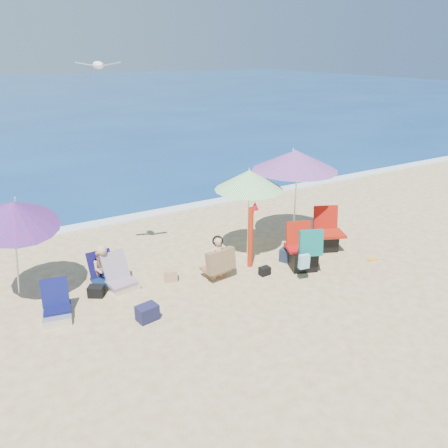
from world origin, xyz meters
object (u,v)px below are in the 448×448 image
person_left (102,268)px  person_center (218,259)px  chair_rainbow (121,280)px  camp_chair_left (325,237)px  umbrella_blue (14,213)px  umbrella_striped (249,180)px  umbrella_turquoise (295,160)px  chair_navy (57,310)px  furled_umbrella (251,232)px  camp_chair_right (303,253)px  seagull (98,65)px

person_left → person_center: bearing=-23.1°
chair_rainbow → camp_chair_left: camp_chair_left is taller
umbrella_blue → person_left: size_ratio=2.41×
umbrella_striped → person_center: (-1.19, -0.70, -1.33)m
umbrella_striped → person_center: size_ratio=2.18×
umbrella_turquoise → camp_chair_left: (0.39, -0.80, -1.74)m
umbrella_turquoise → person_left: size_ratio=2.61×
umbrella_turquoise → umbrella_blue: 6.07m
person_left → umbrella_striped: bearing=-3.7°
chair_rainbow → chair_navy: bearing=-161.2°
furled_umbrella → person_left: (-3.04, 0.79, -0.42)m
furled_umbrella → camp_chair_right: (0.91, -0.67, -0.46)m
furled_umbrella → camp_chair_left: 2.11m
chair_navy → umbrella_blue: bearing=108.9°
person_center → seagull: seagull is taller
seagull → chair_navy: bearing=-140.3°
umbrella_striped → umbrella_blue: size_ratio=0.96×
chair_rainbow → seagull: seagull is taller
person_center → person_left: 2.34m
camp_chair_left → seagull: bearing=162.9°
camp_chair_left → camp_chair_right: camp_chair_right is taller
chair_navy → camp_chair_right: (4.99, -0.72, 0.19)m
umbrella_striped → camp_chair_right: size_ratio=1.99×
furled_umbrella → chair_rainbow: size_ratio=2.08×
camp_chair_right → chair_navy: bearing=171.8°
camp_chair_right → camp_chair_left: bearing=26.1°
person_center → umbrella_blue: bearing=162.2°
furled_umbrella → umbrella_turquoise: bearing=22.5°
person_left → seagull: bearing=47.7°
person_left → furled_umbrella: bearing=-14.5°
umbrella_turquoise → camp_chair_left: umbrella_turquoise is taller
furled_umbrella → chair_navy: bearing=179.3°
furled_umbrella → seagull: (-2.57, 1.30, 3.37)m
camp_chair_left → person_left: camp_chair_left is taller
camp_chair_left → camp_chair_right: bearing=-153.9°
umbrella_blue → seagull: size_ratio=2.71×
furled_umbrella → umbrella_striped: bearing=62.5°
person_center → seagull: 4.34m
camp_chair_left → camp_chair_right: 1.26m
umbrella_striped → chair_navy: (-4.38, -0.53, -1.61)m
umbrella_blue → camp_chair_right: bearing=-17.4°
umbrella_turquoise → seagull: 4.78m
furled_umbrella → camp_chair_right: 1.22m
camp_chair_right → person_left: camp_chair_right is taller
seagull → camp_chair_left: bearing=-17.1°
furled_umbrella → person_center: 0.97m
umbrella_blue → camp_chair_right: (5.32, -1.67, -1.38)m
chair_rainbow → camp_chair_left: (4.81, -0.61, 0.11)m
camp_chair_right → seagull: bearing=150.5°
chair_rainbow → camp_chair_right: 3.87m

